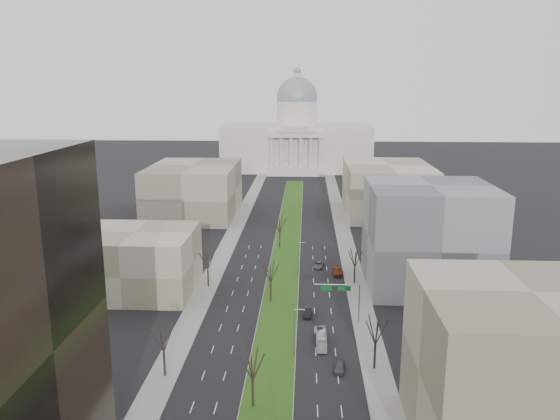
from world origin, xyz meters
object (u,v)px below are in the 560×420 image
(car_grey_far, at_px, (319,265))
(car_black, at_px, (308,312))
(car_red, at_px, (337,271))
(box_van, at_px, (321,339))
(car_grey_near, at_px, (340,367))

(car_grey_far, bearing_deg, car_black, -87.52)
(car_red, distance_m, box_van, 38.04)
(car_grey_near, xyz_separation_m, car_red, (2.14, 46.88, 0.11))
(car_grey_near, bearing_deg, box_van, 115.02)
(car_red, xyz_separation_m, box_van, (-4.94, -37.72, 0.29))
(car_grey_near, relative_size, car_red, 0.74)
(car_grey_near, distance_m, box_van, 9.59)
(car_red, bearing_deg, car_grey_far, 131.87)
(car_grey_near, distance_m, car_red, 46.93)
(car_grey_near, xyz_separation_m, car_grey_far, (-2.45, 52.13, 0.01))
(car_grey_near, xyz_separation_m, box_van, (-2.80, 9.16, 0.40))
(car_grey_near, relative_size, car_black, 0.89)
(car_grey_near, height_order, car_black, car_black)
(car_red, relative_size, car_grey_far, 1.09)
(car_grey_near, height_order, car_red, car_red)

